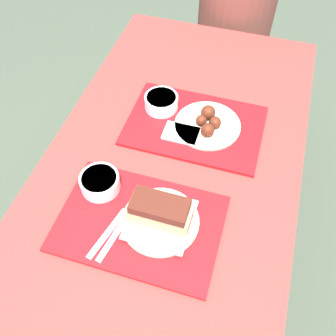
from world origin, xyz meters
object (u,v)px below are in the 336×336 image
object	(u,v)px
brisket_sandwich_plate	(160,215)
person_seated_across	(237,3)
bowl_coleslaw_far	(161,102)
wings_plate_far	(208,123)
tray_far	(195,126)
tray_near	(140,223)
bowl_coleslaw_near	(100,182)

from	to	relation	value
brisket_sandwich_plate	person_seated_across	size ratio (longest dim) A/B	0.31
bowl_coleslaw_far	wings_plate_far	size ratio (longest dim) A/B	0.52
tray_far	wings_plate_far	world-z (taller)	wings_plate_far
tray_near	bowl_coleslaw_far	distance (m)	0.46
brisket_sandwich_plate	wings_plate_far	bearing A→B (deg)	83.86
bowl_coleslaw_far	person_seated_across	distance (m)	0.79
tray_near	tray_far	size ratio (longest dim) A/B	1.00
tray_far	bowl_coleslaw_far	world-z (taller)	bowl_coleslaw_far
tray_near	brisket_sandwich_plate	distance (m)	0.07
tray_far	bowl_coleslaw_near	distance (m)	0.39
brisket_sandwich_plate	bowl_coleslaw_far	bearing A→B (deg)	107.16
brisket_sandwich_plate	wings_plate_far	distance (m)	0.40
person_seated_across	bowl_coleslaw_far	bearing A→B (deg)	-99.44
bowl_coleslaw_near	wings_plate_far	size ratio (longest dim) A/B	0.52
brisket_sandwich_plate	wings_plate_far	size ratio (longest dim) A/B	0.98
tray_near	brisket_sandwich_plate	bearing A→B (deg)	18.14
tray_near	wings_plate_far	bearing A→B (deg)	76.70
tray_near	person_seated_across	world-z (taller)	person_seated_across
brisket_sandwich_plate	wings_plate_far	xyz separation A→B (m)	(0.04, 0.39, -0.02)
person_seated_across	bowl_coleslaw_near	bearing A→B (deg)	-99.79
tray_near	wings_plate_far	xyz separation A→B (m)	(0.10, 0.41, 0.02)
tray_far	wings_plate_far	bearing A→B (deg)	5.39
tray_far	bowl_coleslaw_far	size ratio (longest dim) A/B	3.91
bowl_coleslaw_far	person_seated_across	world-z (taller)	person_seated_across
tray_far	person_seated_across	size ratio (longest dim) A/B	0.65
bowl_coleslaw_near	tray_far	bearing A→B (deg)	58.37
bowl_coleslaw_far	brisket_sandwich_plate	bearing A→B (deg)	-72.84
tray_far	bowl_coleslaw_far	distance (m)	0.15
person_seated_across	wings_plate_far	bearing A→B (deg)	-86.61
bowl_coleslaw_far	wings_plate_far	distance (m)	0.18
tray_near	bowl_coleslaw_near	distance (m)	0.17
tray_near	wings_plate_far	world-z (taller)	wings_plate_far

